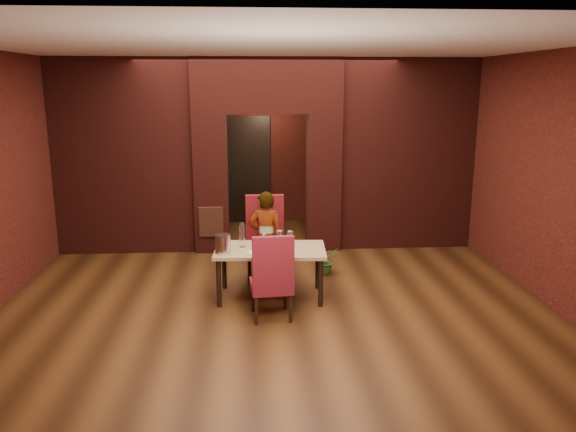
% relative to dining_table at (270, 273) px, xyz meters
% --- Properties ---
extents(floor, '(8.00, 8.00, 0.00)m').
position_rel_dining_table_xyz_m(floor, '(0.04, 0.32, -0.34)').
color(floor, '#4B2A12').
rests_on(floor, ground).
extents(ceiling, '(7.00, 8.00, 0.04)m').
position_rel_dining_table_xyz_m(ceiling, '(0.04, 0.32, 2.86)').
color(ceiling, silver).
rests_on(ceiling, ground).
extents(wall_back, '(7.00, 0.04, 3.20)m').
position_rel_dining_table_xyz_m(wall_back, '(0.04, 4.32, 1.26)').
color(wall_back, maroon).
rests_on(wall_back, ground).
extents(wall_front, '(7.00, 0.04, 3.20)m').
position_rel_dining_table_xyz_m(wall_front, '(0.04, -3.68, 1.26)').
color(wall_front, maroon).
rests_on(wall_front, ground).
extents(wall_left, '(0.04, 8.00, 3.20)m').
position_rel_dining_table_xyz_m(wall_left, '(-3.46, 0.32, 1.26)').
color(wall_left, maroon).
rests_on(wall_left, ground).
extents(wall_right, '(0.04, 8.00, 3.20)m').
position_rel_dining_table_xyz_m(wall_right, '(3.54, 0.32, 1.26)').
color(wall_right, maroon).
rests_on(wall_right, ground).
extents(pillar_left, '(0.55, 0.55, 2.30)m').
position_rel_dining_table_xyz_m(pillar_left, '(-0.91, 2.32, 0.81)').
color(pillar_left, maroon).
rests_on(pillar_left, ground).
extents(pillar_right, '(0.55, 0.55, 2.30)m').
position_rel_dining_table_xyz_m(pillar_right, '(0.99, 2.32, 0.81)').
color(pillar_right, maroon).
rests_on(pillar_right, ground).
extents(lintel, '(2.45, 0.55, 0.90)m').
position_rel_dining_table_xyz_m(lintel, '(0.04, 2.32, 2.41)').
color(lintel, maroon).
rests_on(lintel, ground).
extents(wing_wall_left, '(2.28, 0.35, 3.20)m').
position_rel_dining_table_xyz_m(wing_wall_left, '(-2.32, 2.32, 1.26)').
color(wing_wall_left, maroon).
rests_on(wing_wall_left, ground).
extents(wing_wall_right, '(2.28, 0.35, 3.20)m').
position_rel_dining_table_xyz_m(wing_wall_right, '(2.40, 2.32, 1.26)').
color(wing_wall_right, maroon).
rests_on(wing_wall_right, ground).
extents(vent_panel, '(0.40, 0.03, 0.50)m').
position_rel_dining_table_xyz_m(vent_panel, '(-0.91, 2.03, 0.21)').
color(vent_panel, '#AB5431').
rests_on(vent_panel, ground).
extents(rear_door, '(0.90, 0.08, 2.10)m').
position_rel_dining_table_xyz_m(rear_door, '(-0.36, 4.26, 0.71)').
color(rear_door, black).
rests_on(rear_door, ground).
extents(rear_door_frame, '(1.02, 0.04, 2.22)m').
position_rel_dining_table_xyz_m(rear_door_frame, '(-0.36, 4.22, 0.71)').
color(rear_door_frame, black).
rests_on(rear_door_frame, ground).
extents(dining_table, '(1.48, 0.89, 0.67)m').
position_rel_dining_table_xyz_m(dining_table, '(0.00, 0.00, 0.00)').
color(dining_table, tan).
rests_on(dining_table, ground).
extents(chair_far, '(0.56, 0.56, 1.21)m').
position_rel_dining_table_xyz_m(chair_far, '(-0.05, 0.67, 0.27)').
color(chair_far, maroon).
rests_on(chair_far, ground).
extents(chair_near, '(0.53, 0.53, 1.07)m').
position_rel_dining_table_xyz_m(chair_near, '(-0.01, -0.66, 0.20)').
color(chair_near, maroon).
rests_on(chair_near, ground).
extents(person_seated, '(0.52, 0.38, 1.33)m').
position_rel_dining_table_xyz_m(person_seated, '(-0.04, 0.59, 0.33)').
color(person_seated, white).
rests_on(person_seated, ground).
extents(wine_glass_a, '(0.08, 0.08, 0.19)m').
position_rel_dining_table_xyz_m(wine_glass_a, '(-0.08, 0.05, 0.43)').
color(wine_glass_a, white).
rests_on(wine_glass_a, dining_table).
extents(wine_glass_b, '(0.09, 0.09, 0.23)m').
position_rel_dining_table_xyz_m(wine_glass_b, '(0.12, 0.02, 0.45)').
color(wine_glass_b, white).
rests_on(wine_glass_b, dining_table).
extents(wine_glass_c, '(0.09, 0.09, 0.22)m').
position_rel_dining_table_xyz_m(wine_glass_c, '(0.26, 0.03, 0.45)').
color(wine_glass_c, white).
rests_on(wine_glass_c, dining_table).
extents(tasting_sheet, '(0.38, 0.33, 0.00)m').
position_rel_dining_table_xyz_m(tasting_sheet, '(-0.13, -0.15, 0.34)').
color(tasting_sheet, silver).
rests_on(tasting_sheet, dining_table).
extents(wine_bucket, '(0.20, 0.20, 0.25)m').
position_rel_dining_table_xyz_m(wine_bucket, '(-0.61, -0.17, 0.46)').
color(wine_bucket, '#AAABB2').
rests_on(wine_bucket, dining_table).
extents(water_bottle, '(0.08, 0.08, 0.33)m').
position_rel_dining_table_xyz_m(water_bottle, '(-0.37, 0.10, 0.50)').
color(water_bottle, white).
rests_on(water_bottle, dining_table).
extents(potted_plant, '(0.45, 0.42, 0.40)m').
position_rel_dining_table_xyz_m(potted_plant, '(0.86, 0.90, -0.14)').
color(potted_plant, '#356D2C').
rests_on(potted_plant, ground).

